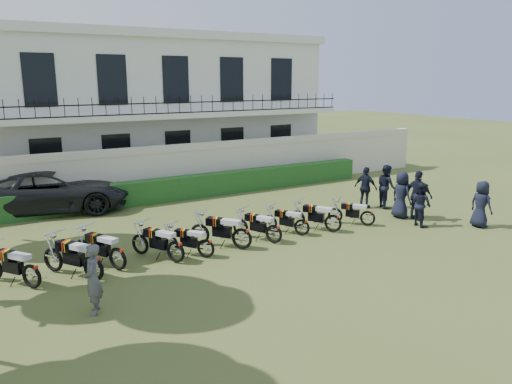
{
  "coord_description": "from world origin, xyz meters",
  "views": [
    {
      "loc": [
        -7.6,
        -12.72,
        5.18
      ],
      "look_at": [
        0.87,
        1.51,
        1.39
      ],
      "focal_mm": 35.0,
      "sensor_mm": 36.0,
      "label": 1
    }
  ],
  "objects_px": {
    "motorcycle_2": "(117,253)",
    "motorcycle_6": "(274,229)",
    "officer_0": "(481,204)",
    "motorcycle_9": "(368,215)",
    "motorcycle_7": "(302,223)",
    "motorcycle_8": "(333,219)",
    "officer_4": "(386,186)",
    "officer_1": "(421,204)",
    "officer_3": "(401,195)",
    "officer_2": "(418,196)",
    "inspector": "(93,279)",
    "officer_5": "(366,188)",
    "motorcycle_4": "(206,244)",
    "motorcycle_1": "(93,262)",
    "motorcycle_0": "(31,270)",
    "motorcycle_5": "(242,233)",
    "motorcycle_3": "(176,247)",
    "suv": "(50,191)"
  },
  "relations": [
    {
      "from": "motorcycle_6",
      "to": "officer_3",
      "type": "bearing_deg",
      "value": -25.26
    },
    {
      "from": "officer_0",
      "to": "officer_2",
      "type": "xyz_separation_m",
      "value": [
        -1.24,
        1.76,
        0.1
      ]
    },
    {
      "from": "motorcycle_4",
      "to": "officer_4",
      "type": "xyz_separation_m",
      "value": [
        8.86,
        1.63,
        0.44
      ]
    },
    {
      "from": "motorcycle_8",
      "to": "officer_4",
      "type": "distance_m",
      "value": 4.37
    },
    {
      "from": "motorcycle_7",
      "to": "officer_4",
      "type": "height_order",
      "value": "officer_4"
    },
    {
      "from": "motorcycle_0",
      "to": "motorcycle_5",
      "type": "relative_size",
      "value": 1.01
    },
    {
      "from": "officer_5",
      "to": "motorcycle_4",
      "type": "bearing_deg",
      "value": 84.73
    },
    {
      "from": "motorcycle_8",
      "to": "officer_0",
      "type": "height_order",
      "value": "officer_0"
    },
    {
      "from": "motorcycle_8",
      "to": "officer_4",
      "type": "bearing_deg",
      "value": -12.75
    },
    {
      "from": "officer_3",
      "to": "suv",
      "type": "bearing_deg",
      "value": 55.68
    },
    {
      "from": "motorcycle_3",
      "to": "motorcycle_6",
      "type": "bearing_deg",
      "value": -28.85
    },
    {
      "from": "motorcycle_4",
      "to": "motorcycle_1",
      "type": "bearing_deg",
      "value": 142.75
    },
    {
      "from": "officer_2",
      "to": "officer_5",
      "type": "relative_size",
      "value": 1.1
    },
    {
      "from": "officer_0",
      "to": "motorcycle_9",
      "type": "bearing_deg",
      "value": 57.58
    },
    {
      "from": "officer_2",
      "to": "inspector",
      "type": "bearing_deg",
      "value": 79.06
    },
    {
      "from": "officer_3",
      "to": "motorcycle_1",
      "type": "bearing_deg",
      "value": 91.71
    },
    {
      "from": "motorcycle_5",
      "to": "motorcycle_2",
      "type": "bearing_deg",
      "value": 136.31
    },
    {
      "from": "motorcycle_7",
      "to": "motorcycle_9",
      "type": "height_order",
      "value": "motorcycle_7"
    },
    {
      "from": "motorcycle_1",
      "to": "officer_3",
      "type": "bearing_deg",
      "value": -31.1
    },
    {
      "from": "suv",
      "to": "officer_2",
      "type": "height_order",
      "value": "officer_2"
    },
    {
      "from": "motorcycle_7",
      "to": "officer_0",
      "type": "relative_size",
      "value": 0.91
    },
    {
      "from": "motorcycle_0",
      "to": "motorcycle_1",
      "type": "distance_m",
      "value": 1.48
    },
    {
      "from": "officer_4",
      "to": "motorcycle_5",
      "type": "bearing_deg",
      "value": 121.18
    },
    {
      "from": "motorcycle_2",
      "to": "officer_3",
      "type": "xyz_separation_m",
      "value": [
        10.71,
        -0.13,
        0.38
      ]
    },
    {
      "from": "motorcycle_1",
      "to": "officer_4",
      "type": "bearing_deg",
      "value": -24.5
    },
    {
      "from": "suv",
      "to": "officer_4",
      "type": "height_order",
      "value": "officer_4"
    },
    {
      "from": "motorcycle_0",
      "to": "motorcycle_3",
      "type": "relative_size",
      "value": 0.94
    },
    {
      "from": "motorcycle_3",
      "to": "motorcycle_9",
      "type": "xyz_separation_m",
      "value": [
        7.28,
        -0.07,
        -0.07
      ]
    },
    {
      "from": "suv",
      "to": "officer_1",
      "type": "xyz_separation_m",
      "value": [
        11.06,
        -8.84,
        -0.04
      ]
    },
    {
      "from": "officer_5",
      "to": "motorcycle_0",
      "type": "bearing_deg",
      "value": 78.78
    },
    {
      "from": "officer_0",
      "to": "officer_3",
      "type": "distance_m",
      "value": 2.76
    },
    {
      "from": "inspector",
      "to": "officer_2",
      "type": "height_order",
      "value": "officer_2"
    },
    {
      "from": "motorcycle_0",
      "to": "officer_2",
      "type": "relative_size",
      "value": 0.9
    },
    {
      "from": "motorcycle_7",
      "to": "officer_0",
      "type": "height_order",
      "value": "officer_0"
    },
    {
      "from": "motorcycle_8",
      "to": "motorcycle_6",
      "type": "bearing_deg",
      "value": 144.73
    },
    {
      "from": "motorcycle_1",
      "to": "officer_1",
      "type": "height_order",
      "value": "officer_1"
    },
    {
      "from": "motorcycle_9",
      "to": "officer_4",
      "type": "height_order",
      "value": "officer_4"
    },
    {
      "from": "inspector",
      "to": "motorcycle_5",
      "type": "bearing_deg",
      "value": 131.11
    },
    {
      "from": "motorcycle_8",
      "to": "motorcycle_2",
      "type": "bearing_deg",
      "value": 143.5
    },
    {
      "from": "motorcycle_5",
      "to": "officer_4",
      "type": "distance_m",
      "value": 7.75
    },
    {
      "from": "motorcycle_5",
      "to": "officer_5",
      "type": "bearing_deg",
      "value": -24.69
    },
    {
      "from": "motorcycle_5",
      "to": "officer_0",
      "type": "height_order",
      "value": "officer_0"
    },
    {
      "from": "officer_1",
      "to": "officer_5",
      "type": "xyz_separation_m",
      "value": [
        0.04,
        2.91,
        0.05
      ]
    },
    {
      "from": "motorcycle_5",
      "to": "officer_3",
      "type": "bearing_deg",
      "value": -39.27
    },
    {
      "from": "motorcycle_2",
      "to": "motorcycle_6",
      "type": "relative_size",
      "value": 1.06
    },
    {
      "from": "inspector",
      "to": "officer_2",
      "type": "relative_size",
      "value": 0.87
    },
    {
      "from": "motorcycle_7",
      "to": "officer_3",
      "type": "height_order",
      "value": "officer_3"
    },
    {
      "from": "officer_1",
      "to": "officer_3",
      "type": "xyz_separation_m",
      "value": [
        0.18,
        1.13,
        0.09
      ]
    },
    {
      "from": "inspector",
      "to": "officer_0",
      "type": "relative_size",
      "value": 0.97
    },
    {
      "from": "motorcycle_6",
      "to": "motorcycle_9",
      "type": "distance_m",
      "value": 3.93
    }
  ]
}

